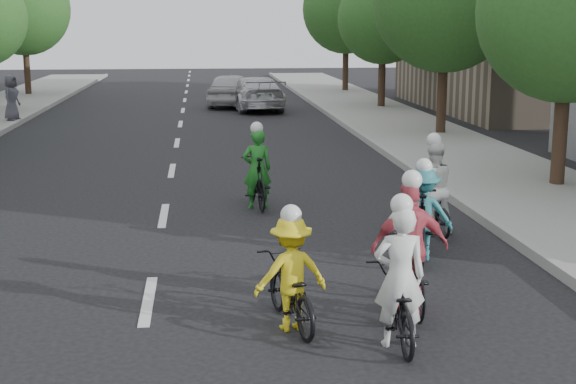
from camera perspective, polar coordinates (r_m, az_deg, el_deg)
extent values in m
plane|color=black|center=(11.17, -9.90, -7.62)|extent=(120.00, 120.00, 0.00)
cube|color=gray|center=(22.05, 13.00, 2.08)|extent=(4.00, 80.00, 0.15)
cube|color=#999993|center=(21.49, 8.08, 2.05)|extent=(0.18, 80.00, 0.18)
cube|color=gray|center=(37.73, 17.94, 11.71)|extent=(10.00, 14.00, 8.00)
cylinder|color=black|center=(44.50, -18.05, 8.07)|extent=(0.32, 0.32, 2.48)
sphere|color=#29561C|center=(44.44, -18.33, 12.29)|extent=(4.80, 4.80, 4.80)
cylinder|color=black|center=(19.08, 18.76, 3.51)|extent=(0.32, 0.32, 2.27)
sphere|color=#29561C|center=(18.91, 19.33, 12.04)|extent=(4.00, 4.00, 4.00)
cylinder|color=black|center=(27.44, 10.87, 6.48)|extent=(0.32, 0.32, 2.48)
cylinder|color=black|center=(36.12, 6.68, 7.67)|extent=(0.32, 0.32, 2.27)
sphere|color=#29561C|center=(36.03, 6.79, 12.17)|extent=(4.00, 4.00, 4.00)
cylinder|color=black|center=(44.91, 4.11, 8.64)|extent=(0.32, 0.32, 2.48)
sphere|color=#29561C|center=(44.85, 4.17, 12.83)|extent=(4.80, 4.80, 4.80)
imported|color=black|center=(9.59, 7.73, -8.07)|extent=(0.64, 1.69, 0.88)
imported|color=silver|center=(9.37, 7.94, -6.00)|extent=(0.62, 0.42, 1.67)
sphere|color=white|center=(9.14, 8.09, -0.90)|extent=(0.26, 0.26, 0.26)
imported|color=black|center=(10.65, 8.46, -5.65)|extent=(0.50, 1.70, 1.02)
imported|color=#D14A5A|center=(10.46, 8.66, -3.93)|extent=(1.02, 0.43, 1.74)
sphere|color=white|center=(10.25, 8.81, 0.86)|extent=(0.26, 0.26, 0.26)
imported|color=black|center=(13.01, 9.39, -2.25)|extent=(0.89, 1.93, 1.12)
imported|color=teal|center=(12.87, 9.54, -1.54)|extent=(1.06, 0.74, 1.49)
sphere|color=white|center=(12.72, 9.65, 1.81)|extent=(0.26, 0.26, 0.26)
imported|color=black|center=(14.66, 10.06, -1.17)|extent=(0.80, 1.73, 0.88)
imported|color=white|center=(14.48, 10.22, 0.29)|extent=(0.89, 0.74, 1.68)
sphere|color=white|center=(14.34, 10.35, 3.66)|extent=(0.26, 0.26, 0.26)
imported|color=black|center=(16.43, -2.23, 0.76)|extent=(0.69, 1.83, 1.08)
imported|color=#227E26|center=(16.28, -2.21, 1.65)|extent=(0.63, 0.45, 1.63)
sphere|color=white|center=(16.16, -2.24, 4.56)|extent=(0.26, 0.26, 0.26)
imported|color=black|center=(9.99, 0.15, -7.12)|extent=(0.92, 1.76, 0.88)
imported|color=yellow|center=(9.81, 0.21, -5.81)|extent=(1.01, 0.71, 1.42)
sphere|color=white|center=(9.62, 0.22, -1.65)|extent=(0.26, 0.26, 0.26)
imported|color=#BCBBC0|center=(35.62, -2.36, 7.02)|extent=(2.58, 5.24, 1.46)
imported|color=silver|center=(37.36, -4.08, 7.28)|extent=(2.55, 4.76, 1.54)
imported|color=#4B4A56|center=(32.08, -19.08, 6.36)|extent=(0.75, 0.95, 1.71)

